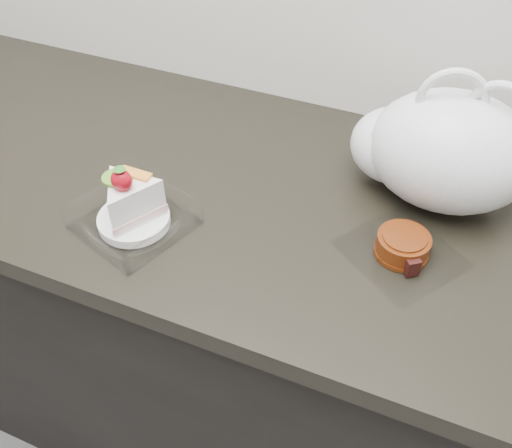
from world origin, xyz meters
The scene contains 4 objects.
counter centered at (0.00, 1.69, 0.45)m, with size 2.04×0.64×0.90m.
cake_tray centered at (-0.12, 1.52, 0.93)m, with size 0.21×0.21×0.13m.
mooncake_wrap centered at (0.30, 1.63, 0.92)m, with size 0.23×0.23×0.04m.
plastic_bag centered at (0.31, 1.79, 1.00)m, with size 0.31×0.22×0.25m.
Camera 1 is at (0.33, 0.96, 1.57)m, focal length 40.00 mm.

